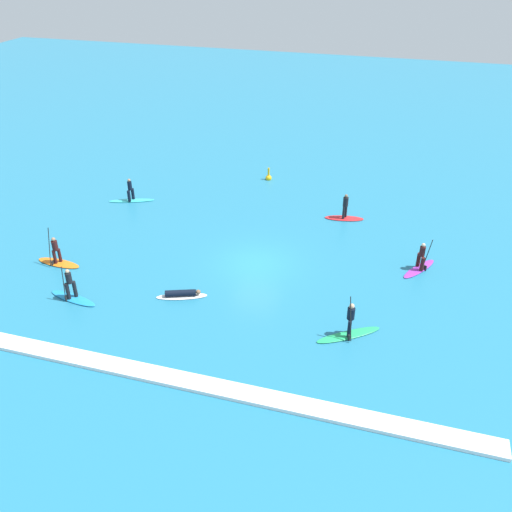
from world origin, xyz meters
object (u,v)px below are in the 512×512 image
(surfer_on_green_board, at_px, (349,327))
(surfer_on_red_board, at_px, (345,213))
(surfer_on_purple_board, at_px, (420,263))
(surfer_on_white_board, at_px, (182,294))
(surfer_on_orange_board, at_px, (57,258))
(surfer_on_blue_board, at_px, (72,292))
(marker_buoy, at_px, (269,177))
(surfer_on_teal_board, at_px, (131,196))

(surfer_on_green_board, xyz_separation_m, surfer_on_red_board, (-1.91, 11.78, -0.04))
(surfer_on_red_board, bearing_deg, surfer_on_purple_board, -55.40)
(surfer_on_white_board, xyz_separation_m, surfer_on_red_board, (6.79, 11.08, 0.28))
(surfer_on_orange_board, bearing_deg, surfer_on_purple_board, -161.30)
(surfer_on_white_board, bearing_deg, surfer_on_purple_board, 7.22)
(surfer_on_orange_board, bearing_deg, surfer_on_white_board, 176.88)
(surfer_on_orange_board, bearing_deg, surfer_on_red_board, -141.60)
(surfer_on_blue_board, height_order, surfer_on_orange_board, surfer_on_orange_board)
(surfer_on_green_board, distance_m, surfer_on_orange_board, 16.79)
(surfer_on_red_board, height_order, marker_buoy, surfer_on_red_board)
(marker_buoy, bearing_deg, surfer_on_purple_board, -40.84)
(surfer_on_white_board, distance_m, surfer_on_purple_board, 13.21)
(surfer_on_teal_board, distance_m, marker_buoy, 10.36)
(surfer_on_purple_board, distance_m, surfer_on_orange_board, 20.35)
(surfer_on_red_board, xyz_separation_m, surfer_on_orange_board, (-14.79, -10.05, -0.06))
(surfer_on_white_board, bearing_deg, surfer_on_orange_board, 152.29)
(surfer_on_red_board, bearing_deg, surfer_on_blue_board, -143.52)
(surfer_on_teal_board, bearing_deg, surfer_on_white_board, 108.39)
(surfer_on_green_board, distance_m, surfer_on_white_board, 8.74)
(surfer_on_green_board, height_order, surfer_on_purple_board, surfer_on_green_board)
(surfer_on_blue_board, relative_size, surfer_on_purple_board, 1.10)
(surfer_on_white_board, distance_m, surfer_on_orange_board, 8.07)
(surfer_on_white_board, xyz_separation_m, marker_buoy, (0.36, 15.93, 0.00))
(surfer_on_green_board, distance_m, surfer_on_purple_board, 7.46)
(surfer_on_green_board, relative_size, surfer_on_teal_board, 0.96)
(surfer_on_teal_board, distance_m, surfer_on_blue_board, 11.64)
(surfer_on_blue_board, distance_m, surfer_on_orange_board, 3.85)
(surfer_on_teal_board, xyz_separation_m, surfer_on_purple_board, (19.56, -3.50, 0.00))
(surfer_on_blue_board, xyz_separation_m, surfer_on_orange_board, (-2.68, 2.77, -0.03))
(surfer_on_red_board, bearing_deg, surfer_on_teal_board, 175.52)
(surfer_on_white_board, height_order, marker_buoy, marker_buoy)
(marker_buoy, bearing_deg, surfer_on_red_board, -37.01)
(surfer_on_teal_board, bearing_deg, surfer_on_blue_board, 81.79)
(marker_buoy, bearing_deg, surfer_on_orange_board, -119.27)
(surfer_on_purple_board, bearing_deg, surfer_on_green_board, -171.90)
(surfer_on_green_board, bearing_deg, surfer_on_white_board, -39.81)
(surfer_on_green_board, distance_m, marker_buoy, 18.62)
(surfer_on_white_board, bearing_deg, surfer_on_green_board, -25.02)
(surfer_on_red_board, xyz_separation_m, surfer_on_purple_board, (4.91, -4.96, -0.03))
(surfer_on_green_board, bearing_deg, surfer_on_orange_board, -41.10)
(surfer_on_purple_board, relative_size, marker_buoy, 2.58)
(surfer_on_green_board, relative_size, surfer_on_red_board, 1.15)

